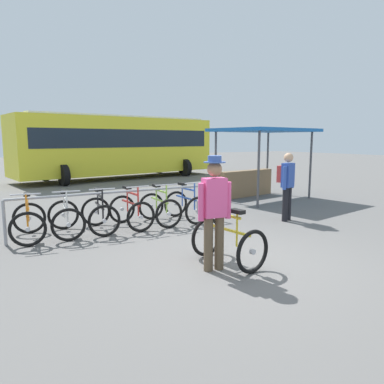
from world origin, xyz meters
name	(u,v)px	position (x,y,z in m)	size (l,w,h in m)	color
ground_plane	(232,263)	(0.00, 0.00, 0.00)	(80.00, 80.00, 0.00)	#605E5B
bike_rack_rail	(123,198)	(-0.78, 2.88, 0.70)	(4.61, 0.19, 0.88)	#99999E
racked_bike_orange	(28,221)	(-2.63, 3.11, 0.37)	(0.81, 1.17, 0.97)	black
racked_bike_white	(66,218)	(-1.93, 3.09, 0.37)	(0.77, 1.18, 0.98)	black
racked_bike_black	(100,214)	(-1.23, 3.07, 0.37)	(0.78, 1.15, 0.97)	black
racked_bike_red	(131,211)	(-0.53, 3.05, 0.37)	(0.72, 1.11, 0.97)	black
racked_bike_lime	(160,208)	(0.17, 3.03, 0.37)	(0.70, 1.12, 0.97)	black
racked_bike_blue	(186,206)	(0.87, 3.01, 0.37)	(0.68, 1.11, 0.97)	black
featured_bicycle	(223,233)	(-0.12, 0.11, 0.49)	(0.80, 1.24, 1.09)	black
person_with_featured_bike	(214,208)	(-0.44, -0.11, 0.95)	(0.53, 0.32, 1.72)	brown
pedestrian_with_backpack	(287,182)	(2.95, 1.77, 0.94)	(0.50, 0.41, 1.64)	black
bus_distant	(118,144)	(2.74, 13.06, 1.74)	(10.26, 4.34, 3.08)	yellow
market_stall	(256,156)	(4.59, 4.81, 1.39)	(3.40, 2.72, 2.30)	#4C4C51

